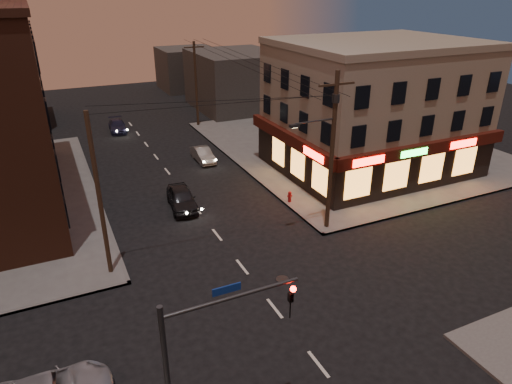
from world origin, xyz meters
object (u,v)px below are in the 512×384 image
sedan_mid (203,155)px  fire_hydrant (290,196)px  sedan_far (117,126)px  sedan_near (182,198)px

sedan_mid → fire_hydrant: (2.80, -11.00, -0.02)m
sedan_mid → fire_hydrant: sedan_mid is taller
sedan_far → fire_hydrant: (8.17, -23.66, -0.01)m
sedan_near → fire_hydrant: (7.26, -2.65, -0.15)m
fire_hydrant → sedan_mid: bearing=104.3°
sedan_near → sedan_far: 21.03m
sedan_near → sedan_mid: sedan_near is taller
sedan_far → fire_hydrant: size_ratio=5.08×
fire_hydrant → sedan_far: bearing=109.1°
sedan_mid → sedan_far: sedan_mid is taller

